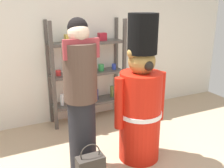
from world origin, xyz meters
TOP-DOWN VIEW (x-y plane):
  - back_wall at (0.00, 2.20)m, footprint 6.40×0.12m
  - merchandise_shelf at (0.34, 1.98)m, footprint 1.22×0.35m
  - teddy_bear_guard at (0.50, 0.63)m, footprint 0.67×0.52m
  - person_shopper at (-0.20, 0.71)m, footprint 0.38×0.36m

SIDE VIEW (x-z plane):
  - teddy_bear_guard at x=0.50m, z-range -0.13..1.63m
  - merchandise_shelf at x=0.34m, z-range -0.01..1.62m
  - person_shopper at x=-0.20m, z-range 0.03..1.76m
  - back_wall at x=0.00m, z-range 0.00..2.60m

